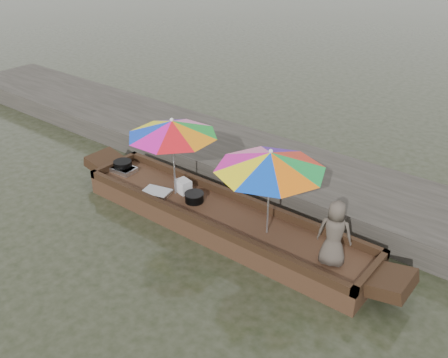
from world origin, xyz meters
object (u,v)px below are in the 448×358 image
Objects in this scene: vendor at (335,233)px; umbrella_bow at (174,157)px; cooking_pot at (123,166)px; supply_bag at (184,186)px; umbrella_stern at (269,193)px; tray_scallop at (157,192)px; charcoal_grill at (194,198)px; tray_crayfish at (123,169)px; boat_hull at (221,221)px.

vendor is 3.37m from umbrella_bow.
cooking_pot is at bearing -19.31° from vendor.
supply_bag is 2.14m from umbrella_stern.
charcoal_grill is at bearing 16.32° from tray_scallop.
tray_scallop is 2.53m from umbrella_stern.
umbrella_bow is (0.29, 0.22, 0.74)m from tray_scallop.
umbrella_stern reaches higher than vendor.
umbrella_stern reaches higher than charcoal_grill.
tray_crayfish is 0.48× the size of vendor.
supply_bag is 0.67m from umbrella_bow.
cooking_pot is 0.21× the size of umbrella_stern.
umbrella_bow is at bearing 37.55° from tray_scallop.
charcoal_grill is at bearing 179.90° from umbrella_stern.
umbrella_bow is at bearing 180.00° from boat_hull.
vendor is at bearing -3.29° from umbrella_stern.
vendor reaches higher than tray_crayfish.
cooking_pot is 1.29m from tray_scallop.
vendor is (2.88, -0.07, 0.47)m from charcoal_grill.
vendor is at bearing -1.35° from cooking_pot.
tray_scallop is at bearing -163.68° from charcoal_grill.
boat_hull is at bearing -19.78° from vendor.
charcoal_grill is at bearing 179.75° from boat_hull.
tray_scallop is 0.48× the size of vendor.
umbrella_bow reaches higher than supply_bag.
boat_hull is 11.10× the size of tray_crayfish.
umbrella_stern is at bearing 5.29° from tray_scallop.
charcoal_grill is 0.84m from umbrella_bow.
umbrella_stern reaches higher than cooking_pot.
boat_hull is 1.38m from umbrella_stern.
tray_scallop is 0.53m from supply_bag.
supply_bag is at bearing 44.07° from tray_scallop.
boat_hull is 2.68m from cooking_pot.
vendor is (3.28, -0.21, 0.42)m from supply_bag.
vendor reaches higher than charcoal_grill.
tray_scallop is (1.26, -0.27, -0.07)m from cooking_pot.
umbrella_stern is (3.67, -0.04, 0.67)m from cooking_pot.
tray_scallop is at bearing -15.58° from vendor.
boat_hull is 1.08m from supply_bag.
tray_scallop is at bearing -174.71° from umbrella_stern.
tray_scallop is at bearing -142.45° from umbrella_bow.
tray_crayfish is 1.00× the size of tray_scallop.
boat_hull is 1.46m from umbrella_bow.
umbrella_stern is (2.41, 0.22, 0.74)m from tray_scallop.
umbrella_bow reaches higher than cooking_pot.
umbrella_bow reaches higher than vendor.
cooking_pot is 2.03m from charcoal_grill.
vendor is at bearing 2.38° from tray_scallop.
cooking_pot is 1.64m from supply_bag.
umbrella_stern is (2.12, 0.00, 0.00)m from umbrella_bow.
cooking_pot reaches higher than tray_crayfish.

